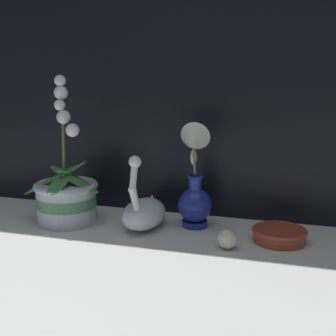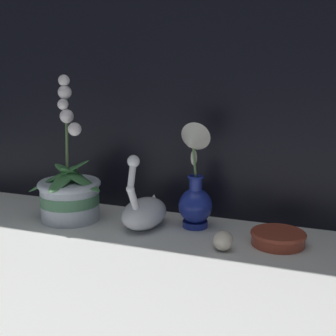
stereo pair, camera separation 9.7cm
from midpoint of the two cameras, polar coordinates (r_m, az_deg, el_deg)
ground_plane at (r=1.22m, az=-3.86°, el=-9.56°), size 2.80×2.80×0.00m
window_backdrop at (r=1.42m, az=0.10°, el=18.30°), size 2.80×0.03×1.20m
orchid_potted_plant at (r=1.41m, az=-14.24°, el=-3.19°), size 0.24×0.22×0.43m
swan_figurine at (r=1.34m, az=-5.02°, el=-5.29°), size 0.12×0.20×0.22m
blue_vase at (r=1.32m, az=1.12°, el=-2.36°), size 0.10×0.13×0.30m
glass_sphere at (r=1.20m, az=4.92°, el=-8.64°), size 0.05×0.05×0.05m
amber_dish at (r=1.27m, az=11.30°, el=-7.92°), size 0.14×0.14×0.04m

